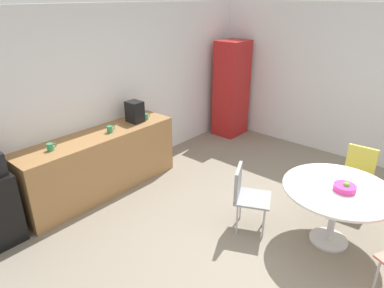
{
  "coord_description": "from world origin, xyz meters",
  "views": [
    {
      "loc": [
        -3.06,
        -1.25,
        2.71
      ],
      "look_at": [
        -0.05,
        1.35,
        0.95
      ],
      "focal_mm": 31.91,
      "sensor_mm": 36.0,
      "label": 1
    }
  ],
  "objects_px": {
    "mug_green": "(50,147)",
    "mug_white": "(110,129)",
    "chair_gray": "(245,191)",
    "fruit_bowl": "(345,188)",
    "coffee_maker": "(135,112)",
    "round_table": "(337,197)",
    "locker_cabinet": "(231,89)",
    "chair_yellow": "(358,170)",
    "mug_red": "(146,117)"
  },
  "relations": [
    {
      "from": "round_table",
      "to": "chair_gray",
      "type": "distance_m",
      "value": 1.03
    },
    {
      "from": "mug_red",
      "to": "mug_green",
      "type": "bearing_deg",
      "value": 178.43
    },
    {
      "from": "locker_cabinet",
      "to": "mug_green",
      "type": "distance_m",
      "value": 3.83
    },
    {
      "from": "chair_yellow",
      "to": "fruit_bowl",
      "type": "height_order",
      "value": "fruit_bowl"
    },
    {
      "from": "chair_gray",
      "to": "chair_yellow",
      "type": "bearing_deg",
      "value": -30.46
    },
    {
      "from": "round_table",
      "to": "fruit_bowl",
      "type": "xyz_separation_m",
      "value": [
        -0.02,
        -0.07,
        0.16
      ]
    },
    {
      "from": "round_table",
      "to": "coffee_maker",
      "type": "bearing_deg",
      "value": 96.83
    },
    {
      "from": "mug_green",
      "to": "mug_white",
      "type": "bearing_deg",
      "value": -4.09
    },
    {
      "from": "locker_cabinet",
      "to": "mug_green",
      "type": "xyz_separation_m",
      "value": [
        -3.83,
        0.09,
        0.0
      ]
    },
    {
      "from": "fruit_bowl",
      "to": "coffee_maker",
      "type": "relative_size",
      "value": 0.75
    },
    {
      "from": "fruit_bowl",
      "to": "locker_cabinet",
      "type": "bearing_deg",
      "value": 54.76
    },
    {
      "from": "mug_white",
      "to": "mug_red",
      "type": "relative_size",
      "value": 1.0
    },
    {
      "from": "mug_white",
      "to": "mug_green",
      "type": "height_order",
      "value": "same"
    },
    {
      "from": "chair_yellow",
      "to": "mug_green",
      "type": "height_order",
      "value": "mug_green"
    },
    {
      "from": "round_table",
      "to": "mug_white",
      "type": "height_order",
      "value": "mug_white"
    },
    {
      "from": "mug_white",
      "to": "mug_red",
      "type": "distance_m",
      "value": 0.7
    },
    {
      "from": "coffee_maker",
      "to": "chair_yellow",
      "type": "bearing_deg",
      "value": -64.81
    },
    {
      "from": "locker_cabinet",
      "to": "mug_white",
      "type": "bearing_deg",
      "value": 179.53
    },
    {
      "from": "chair_gray",
      "to": "mug_green",
      "type": "height_order",
      "value": "mug_green"
    },
    {
      "from": "fruit_bowl",
      "to": "mug_green",
      "type": "distance_m",
      "value": 3.52
    },
    {
      "from": "chair_yellow",
      "to": "locker_cabinet",
      "type": "bearing_deg",
      "value": 69.59
    },
    {
      "from": "chair_gray",
      "to": "mug_white",
      "type": "relative_size",
      "value": 6.43
    },
    {
      "from": "mug_white",
      "to": "mug_green",
      "type": "relative_size",
      "value": 1.0
    },
    {
      "from": "fruit_bowl",
      "to": "mug_white",
      "type": "bearing_deg",
      "value": 106.26
    },
    {
      "from": "mug_white",
      "to": "coffee_maker",
      "type": "bearing_deg",
      "value": 8.12
    },
    {
      "from": "mug_red",
      "to": "chair_gray",
      "type": "bearing_deg",
      "value": -97.01
    },
    {
      "from": "chair_gray",
      "to": "fruit_bowl",
      "type": "bearing_deg",
      "value": -66.88
    },
    {
      "from": "fruit_bowl",
      "to": "mug_green",
      "type": "height_order",
      "value": "mug_green"
    },
    {
      "from": "fruit_bowl",
      "to": "mug_white",
      "type": "height_order",
      "value": "mug_white"
    },
    {
      "from": "chair_yellow",
      "to": "fruit_bowl",
      "type": "xyz_separation_m",
      "value": [
        -1.04,
        -0.13,
        0.25
      ]
    },
    {
      "from": "round_table",
      "to": "chair_gray",
      "type": "relative_size",
      "value": 1.46
    },
    {
      "from": "locker_cabinet",
      "to": "mug_red",
      "type": "xyz_separation_m",
      "value": [
        -2.27,
        0.04,
        0.0
      ]
    },
    {
      "from": "round_table",
      "to": "coffee_maker",
      "type": "xyz_separation_m",
      "value": [
        -0.36,
        3.0,
        0.45
      ]
    },
    {
      "from": "chair_yellow",
      "to": "chair_gray",
      "type": "relative_size",
      "value": 1.0
    },
    {
      "from": "mug_white",
      "to": "fruit_bowl",
      "type": "bearing_deg",
      "value": -73.74
    },
    {
      "from": "round_table",
      "to": "mug_white",
      "type": "bearing_deg",
      "value": 106.94
    },
    {
      "from": "mug_white",
      "to": "mug_red",
      "type": "bearing_deg",
      "value": 1.57
    },
    {
      "from": "coffee_maker",
      "to": "chair_gray",
      "type": "bearing_deg",
      "value": -92.27
    },
    {
      "from": "locker_cabinet",
      "to": "mug_green",
      "type": "relative_size",
      "value": 14.69
    },
    {
      "from": "chair_gray",
      "to": "mug_red",
      "type": "height_order",
      "value": "mug_red"
    },
    {
      "from": "locker_cabinet",
      "to": "chair_gray",
      "type": "distance_m",
      "value": 3.23
    },
    {
      "from": "mug_green",
      "to": "coffee_maker",
      "type": "relative_size",
      "value": 0.4
    },
    {
      "from": "coffee_maker",
      "to": "mug_white",
      "type": "bearing_deg",
      "value": -171.88
    },
    {
      "from": "chair_gray",
      "to": "fruit_bowl",
      "type": "distance_m",
      "value": 1.11
    },
    {
      "from": "chair_yellow",
      "to": "mug_white",
      "type": "xyz_separation_m",
      "value": [
        -1.91,
        2.86,
        0.43
      ]
    },
    {
      "from": "locker_cabinet",
      "to": "round_table",
      "type": "bearing_deg",
      "value": -125.62
    },
    {
      "from": "round_table",
      "to": "locker_cabinet",
      "type": "bearing_deg",
      "value": 54.38
    },
    {
      "from": "fruit_bowl",
      "to": "chair_yellow",
      "type": "bearing_deg",
      "value": 7.15
    },
    {
      "from": "chair_yellow",
      "to": "mug_green",
      "type": "xyz_separation_m",
      "value": [
        -2.78,
        2.92,
        0.43
      ]
    },
    {
      "from": "round_table",
      "to": "mug_green",
      "type": "xyz_separation_m",
      "value": [
        -1.75,
        2.99,
        0.33
      ]
    }
  ]
}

